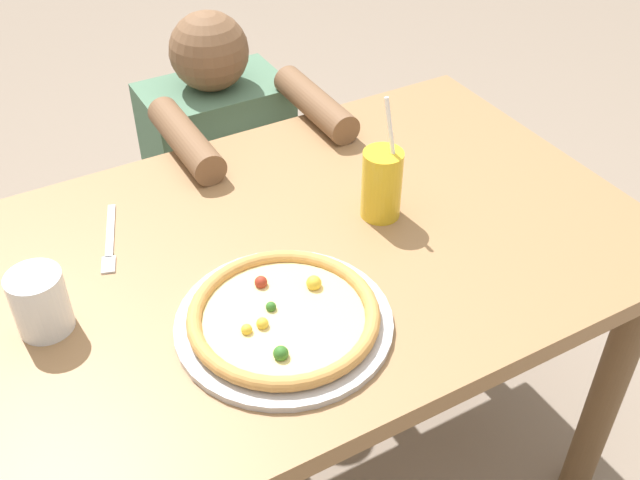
# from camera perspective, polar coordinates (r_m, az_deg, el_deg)

# --- Properties ---
(ground_plane) EXTENTS (8.00, 8.00, 0.00)m
(ground_plane) POSITION_cam_1_polar(r_m,az_deg,el_deg) (1.95, -1.01, -17.60)
(ground_plane) COLOR gray
(dining_table) EXTENTS (1.28, 0.83, 0.75)m
(dining_table) POSITION_cam_1_polar(r_m,az_deg,el_deg) (1.46, -1.29, -3.68)
(dining_table) COLOR #936D47
(dining_table) RESTS_ON ground
(pizza_near) EXTENTS (0.35, 0.35, 0.04)m
(pizza_near) POSITION_cam_1_polar(r_m,az_deg,el_deg) (1.22, -2.76, -5.91)
(pizza_near) COLOR #B7B7BC
(pizza_near) RESTS_ON dining_table
(drink_cup_colored) EXTENTS (0.08, 0.08, 0.24)m
(drink_cup_colored) POSITION_cam_1_polar(r_m,az_deg,el_deg) (1.42, 4.70, 4.26)
(drink_cup_colored) COLOR gold
(drink_cup_colored) RESTS_ON dining_table
(water_cup_clear) EXTENTS (0.09, 0.09, 0.11)m
(water_cup_clear) POSITION_cam_1_polar(r_m,az_deg,el_deg) (1.27, -20.42, -4.39)
(water_cup_clear) COLOR silver
(water_cup_clear) RESTS_ON dining_table
(fork) EXTENTS (0.08, 0.20, 0.00)m
(fork) POSITION_cam_1_polar(r_m,az_deg,el_deg) (1.44, -15.61, -0.07)
(fork) COLOR silver
(fork) RESTS_ON dining_table
(diner_seated) EXTENTS (0.39, 0.51, 0.95)m
(diner_seated) POSITION_cam_1_polar(r_m,az_deg,el_deg) (2.04, -7.23, 3.34)
(diner_seated) COLOR #333847
(diner_seated) RESTS_ON ground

